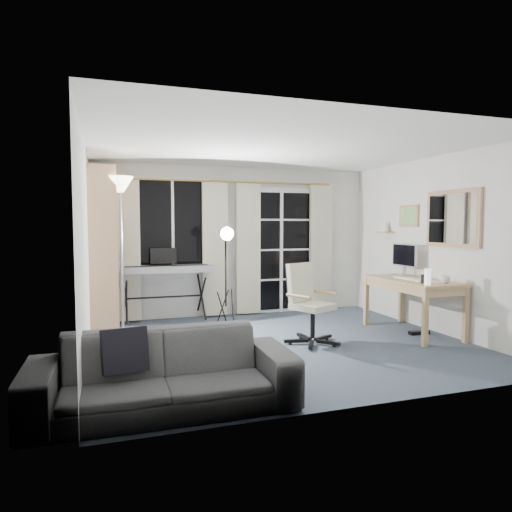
{
  "coord_description": "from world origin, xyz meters",
  "views": [
    {
      "loc": [
        -2.07,
        -5.15,
        1.48
      ],
      "look_at": [
        -0.23,
        0.35,
        1.07
      ],
      "focal_mm": 32.0,
      "sensor_mm": 36.0,
      "label": 1
    }
  ],
  "objects_px": {
    "studio_light": "(226,246)",
    "sofa": "(164,359)",
    "bookshelf": "(99,256)",
    "keyboard_piano": "(164,270)",
    "desk": "(412,286)",
    "monitor": "(404,256)",
    "torchiere_lamp": "(121,209)",
    "mug": "(445,279)",
    "office_chair": "(306,296)"
  },
  "relations": [
    {
      "from": "studio_light",
      "to": "sofa",
      "type": "distance_m",
      "value": 2.83
    },
    {
      "from": "bookshelf",
      "to": "keyboard_piano",
      "type": "xyz_separation_m",
      "value": [
        0.91,
        0.4,
        -0.26
      ]
    },
    {
      "from": "desk",
      "to": "monitor",
      "type": "distance_m",
      "value": 0.61
    },
    {
      "from": "torchiere_lamp",
      "to": "monitor",
      "type": "bearing_deg",
      "value": -6.65
    },
    {
      "from": "bookshelf",
      "to": "mug",
      "type": "distance_m",
      "value": 4.5
    },
    {
      "from": "torchiere_lamp",
      "to": "sofa",
      "type": "height_order",
      "value": "torchiere_lamp"
    },
    {
      "from": "monitor",
      "to": "studio_light",
      "type": "bearing_deg",
      "value": 169.21
    },
    {
      "from": "office_chair",
      "to": "mug",
      "type": "bearing_deg",
      "value": -41.43
    },
    {
      "from": "bookshelf",
      "to": "studio_light",
      "type": "xyz_separation_m",
      "value": [
        1.66,
        -0.38,
        0.13
      ]
    },
    {
      "from": "torchiere_lamp",
      "to": "mug",
      "type": "relative_size",
      "value": 17.21
    },
    {
      "from": "bookshelf",
      "to": "keyboard_piano",
      "type": "distance_m",
      "value": 1.03
    },
    {
      "from": "bookshelf",
      "to": "mug",
      "type": "xyz_separation_m",
      "value": [
        4.11,
        -1.82,
        -0.26
      ]
    },
    {
      "from": "monitor",
      "to": "office_chair",
      "type": "bearing_deg",
      "value": -166.2
    },
    {
      "from": "torchiere_lamp",
      "to": "office_chair",
      "type": "relative_size",
      "value": 2.09
    },
    {
      "from": "mug",
      "to": "sofa",
      "type": "distance_m",
      "value": 3.78
    },
    {
      "from": "keyboard_piano",
      "to": "studio_light",
      "type": "xyz_separation_m",
      "value": [
        0.75,
        -0.78,
        0.39
      ]
    },
    {
      "from": "torchiere_lamp",
      "to": "mug",
      "type": "height_order",
      "value": "torchiere_lamp"
    },
    {
      "from": "studio_light",
      "to": "sofa",
      "type": "relative_size",
      "value": 0.71
    },
    {
      "from": "studio_light",
      "to": "monitor",
      "type": "height_order",
      "value": "studio_light"
    },
    {
      "from": "bookshelf",
      "to": "studio_light",
      "type": "relative_size",
      "value": 1.5
    },
    {
      "from": "bookshelf",
      "to": "monitor",
      "type": "height_order",
      "value": "bookshelf"
    },
    {
      "from": "studio_light",
      "to": "desk",
      "type": "relative_size",
      "value": 1.07
    },
    {
      "from": "mug",
      "to": "sofa",
      "type": "relative_size",
      "value": 0.06
    },
    {
      "from": "torchiere_lamp",
      "to": "mug",
      "type": "distance_m",
      "value": 4.18
    },
    {
      "from": "mug",
      "to": "monitor",
      "type": "bearing_deg",
      "value": 84.2
    },
    {
      "from": "torchiere_lamp",
      "to": "keyboard_piano",
      "type": "height_order",
      "value": "torchiere_lamp"
    },
    {
      "from": "keyboard_piano",
      "to": "desk",
      "type": "bearing_deg",
      "value": -27.8
    },
    {
      "from": "sofa",
      "to": "torchiere_lamp",
      "type": "bearing_deg",
      "value": 96.14
    },
    {
      "from": "desk",
      "to": "sofa",
      "type": "height_order",
      "value": "sofa"
    },
    {
      "from": "studio_light",
      "to": "office_chair",
      "type": "xyz_separation_m",
      "value": [
        0.78,
        -0.92,
        -0.6
      ]
    },
    {
      "from": "office_chair",
      "to": "desk",
      "type": "bearing_deg",
      "value": -24.86
    },
    {
      "from": "desk",
      "to": "torchiere_lamp",
      "type": "bearing_deg",
      "value": 166.34
    },
    {
      "from": "desk",
      "to": "bookshelf",
      "type": "bearing_deg",
      "value": 161.79
    },
    {
      "from": "studio_light",
      "to": "keyboard_piano",
      "type": "bearing_deg",
      "value": 138.8
    },
    {
      "from": "torchiere_lamp",
      "to": "monitor",
      "type": "height_order",
      "value": "torchiere_lamp"
    },
    {
      "from": "bookshelf",
      "to": "office_chair",
      "type": "relative_size",
      "value": 2.23
    },
    {
      "from": "bookshelf",
      "to": "monitor",
      "type": "xyz_separation_m",
      "value": [
        4.21,
        -0.87,
        -0.04
      ]
    },
    {
      "from": "sofa",
      "to": "desk",
      "type": "bearing_deg",
      "value": 24.5
    },
    {
      "from": "torchiere_lamp",
      "to": "desk",
      "type": "bearing_deg",
      "value": -13.67
    },
    {
      "from": "bookshelf",
      "to": "studio_light",
      "type": "bearing_deg",
      "value": -14.39
    },
    {
      "from": "monitor",
      "to": "sofa",
      "type": "bearing_deg",
      "value": -151.92
    },
    {
      "from": "desk",
      "to": "mug",
      "type": "distance_m",
      "value": 0.53
    },
    {
      "from": "monitor",
      "to": "mug",
      "type": "distance_m",
      "value": 0.98
    },
    {
      "from": "bookshelf",
      "to": "monitor",
      "type": "relative_size",
      "value": 4.18
    },
    {
      "from": "monitor",
      "to": "bookshelf",
      "type": "bearing_deg",
      "value": 168.32
    },
    {
      "from": "studio_light",
      "to": "mug",
      "type": "distance_m",
      "value": 2.87
    },
    {
      "from": "monitor",
      "to": "sofa",
      "type": "distance_m",
      "value": 4.25
    },
    {
      "from": "bookshelf",
      "to": "mug",
      "type": "height_order",
      "value": "bookshelf"
    },
    {
      "from": "studio_light",
      "to": "bookshelf",
      "type": "bearing_deg",
      "value": 172.06
    },
    {
      "from": "desk",
      "to": "sofa",
      "type": "xyz_separation_m",
      "value": [
        -3.51,
        -1.53,
        -0.24
      ]
    }
  ]
}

